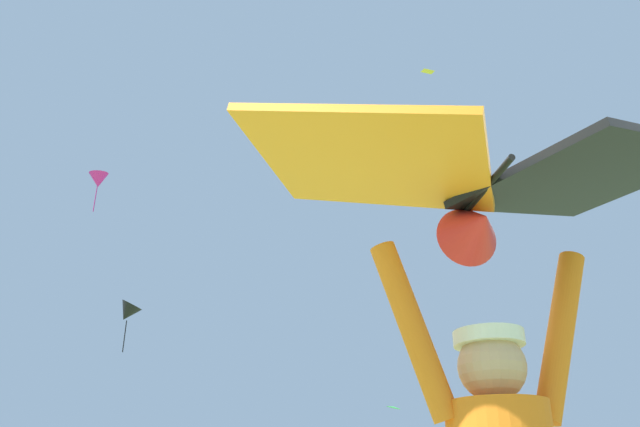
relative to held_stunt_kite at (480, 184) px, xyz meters
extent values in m
sphere|color=tan|center=(0.01, 0.08, -0.65)|extent=(0.23, 0.23, 0.23)
cylinder|color=white|center=(0.01, 0.08, -0.56)|extent=(0.26, 0.26, 0.05)
cylinder|color=orange|center=(0.27, 0.05, -0.53)|extent=(0.28, 0.11, 0.62)
cylinder|color=orange|center=(-0.26, 0.10, -0.53)|extent=(0.28, 0.11, 0.62)
cylinder|color=black|center=(0.01, 0.08, -0.04)|extent=(0.09, 0.70, 0.02)
cube|color=black|center=(0.41, -0.06, 0.05)|extent=(1.01, 0.94, 0.20)
cube|color=orange|center=(-0.42, 0.01, 0.05)|extent=(1.06, 1.02, 0.20)
cone|color=red|center=(0.01, 0.08, -0.14)|extent=(0.26, 0.22, 0.24)
cone|color=black|center=(-3.47, 34.88, 8.91)|extent=(1.94, 1.88, 1.63)
cylinder|color=black|center=(-3.47, 34.88, 7.53)|extent=(0.06, 0.06, 1.80)
pyramid|color=yellow|center=(8.99, 19.29, 16.48)|extent=(0.73, 0.70, 0.29)
cone|color=#DB2393|center=(-5.70, 31.18, 15.26)|extent=(1.47, 1.54, 1.09)
cylinder|color=#991867|center=(-5.70, 31.18, 14.09)|extent=(0.05, 0.05, 1.51)
pyramid|color=green|center=(10.15, 28.98, 3.34)|extent=(0.91, 0.92, 0.27)
camera|label=1|loc=(-1.06, -1.88, -1.08)|focal=35.61mm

